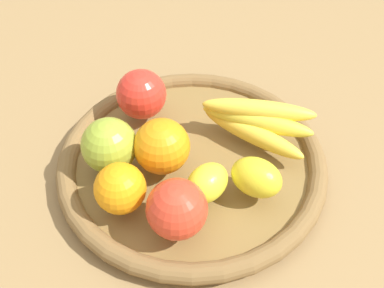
{
  "coord_description": "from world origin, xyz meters",
  "views": [
    {
      "loc": [
        0.32,
        -0.32,
        0.53
      ],
      "look_at": [
        0.0,
        0.0,
        0.06
      ],
      "focal_mm": 42.29,
      "sensor_mm": 36.0,
      "label": 1
    }
  ],
  "objects_px": {
    "banana_bunch": "(256,121)",
    "lemon_1": "(256,177)",
    "orange_0": "(162,146)",
    "orange_1": "(120,188)",
    "apple_2": "(177,209)",
    "lemon_0": "(207,183)",
    "apple_0": "(141,94)",
    "apple_1": "(109,145)"
  },
  "relations": [
    {
      "from": "apple_2",
      "to": "banana_bunch",
      "type": "bearing_deg",
      "value": 100.6
    },
    {
      "from": "orange_1",
      "to": "orange_0",
      "type": "bearing_deg",
      "value": 98.35
    },
    {
      "from": "orange_1",
      "to": "apple_1",
      "type": "bearing_deg",
      "value": 152.17
    },
    {
      "from": "banana_bunch",
      "to": "apple_2",
      "type": "bearing_deg",
      "value": -79.4
    },
    {
      "from": "banana_bunch",
      "to": "lemon_0",
      "type": "xyz_separation_m",
      "value": [
        0.03,
        -0.14,
        -0.0
      ]
    },
    {
      "from": "apple_1",
      "to": "banana_bunch",
      "type": "bearing_deg",
      "value": 61.0
    },
    {
      "from": "lemon_1",
      "to": "banana_bunch",
      "type": "relative_size",
      "value": 0.41
    },
    {
      "from": "banana_bunch",
      "to": "apple_0",
      "type": "bearing_deg",
      "value": -150.75
    },
    {
      "from": "apple_0",
      "to": "apple_1",
      "type": "relative_size",
      "value": 1.0
    },
    {
      "from": "lemon_1",
      "to": "lemon_0",
      "type": "distance_m",
      "value": 0.07
    },
    {
      "from": "lemon_0",
      "to": "apple_2",
      "type": "bearing_deg",
      "value": -81.46
    },
    {
      "from": "lemon_1",
      "to": "apple_2",
      "type": "distance_m",
      "value": 0.12
    },
    {
      "from": "lemon_1",
      "to": "apple_2",
      "type": "xyz_separation_m",
      "value": [
        -0.03,
        -0.12,
        0.01
      ]
    },
    {
      "from": "banana_bunch",
      "to": "apple_1",
      "type": "relative_size",
      "value": 2.21
    },
    {
      "from": "apple_2",
      "to": "orange_1",
      "type": "xyz_separation_m",
      "value": [
        -0.08,
        -0.03,
        -0.0
      ]
    },
    {
      "from": "lemon_1",
      "to": "banana_bunch",
      "type": "xyz_separation_m",
      "value": [
        -0.07,
        0.08,
        0.0
      ]
    },
    {
      "from": "orange_0",
      "to": "orange_1",
      "type": "bearing_deg",
      "value": -81.65
    },
    {
      "from": "apple_2",
      "to": "lemon_0",
      "type": "relative_size",
      "value": 1.17
    },
    {
      "from": "lemon_1",
      "to": "apple_1",
      "type": "distance_m",
      "value": 0.21
    },
    {
      "from": "apple_2",
      "to": "apple_1",
      "type": "relative_size",
      "value": 0.98
    },
    {
      "from": "banana_bunch",
      "to": "apple_0",
      "type": "height_order",
      "value": "apple_0"
    },
    {
      "from": "banana_bunch",
      "to": "apple_0",
      "type": "distance_m",
      "value": 0.18
    },
    {
      "from": "apple_0",
      "to": "orange_1",
      "type": "relative_size",
      "value": 1.15
    },
    {
      "from": "apple_1",
      "to": "orange_1",
      "type": "bearing_deg",
      "value": -27.83
    },
    {
      "from": "orange_0",
      "to": "orange_1",
      "type": "relative_size",
      "value": 1.16
    },
    {
      "from": "lemon_0",
      "to": "apple_0",
      "type": "bearing_deg",
      "value": 166.13
    },
    {
      "from": "banana_bunch",
      "to": "apple_2",
      "type": "height_order",
      "value": "apple_2"
    },
    {
      "from": "apple_0",
      "to": "lemon_0",
      "type": "height_order",
      "value": "apple_0"
    },
    {
      "from": "lemon_1",
      "to": "apple_2",
      "type": "height_order",
      "value": "apple_2"
    },
    {
      "from": "apple_2",
      "to": "lemon_0",
      "type": "height_order",
      "value": "apple_2"
    },
    {
      "from": "apple_2",
      "to": "orange_1",
      "type": "bearing_deg",
      "value": -160.62
    },
    {
      "from": "banana_bunch",
      "to": "apple_1",
      "type": "distance_m",
      "value": 0.22
    },
    {
      "from": "lemon_1",
      "to": "orange_1",
      "type": "xyz_separation_m",
      "value": [
        -0.11,
        -0.14,
        0.01
      ]
    },
    {
      "from": "banana_bunch",
      "to": "lemon_1",
      "type": "bearing_deg",
      "value": -50.16
    },
    {
      "from": "apple_2",
      "to": "orange_0",
      "type": "bearing_deg",
      "value": 147.61
    },
    {
      "from": "lemon_1",
      "to": "orange_1",
      "type": "bearing_deg",
      "value": -127.24
    },
    {
      "from": "apple_2",
      "to": "lemon_0",
      "type": "bearing_deg",
      "value": 98.54
    },
    {
      "from": "orange_0",
      "to": "apple_1",
      "type": "relative_size",
      "value": 1.01
    },
    {
      "from": "orange_0",
      "to": "banana_bunch",
      "type": "xyz_separation_m",
      "value": [
        0.05,
        0.14,
        -0.01
      ]
    },
    {
      "from": "orange_0",
      "to": "lemon_0",
      "type": "height_order",
      "value": "orange_0"
    },
    {
      "from": "banana_bunch",
      "to": "orange_1",
      "type": "bearing_deg",
      "value": -100.21
    },
    {
      "from": "orange_0",
      "to": "apple_1",
      "type": "bearing_deg",
      "value": -136.59
    }
  ]
}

